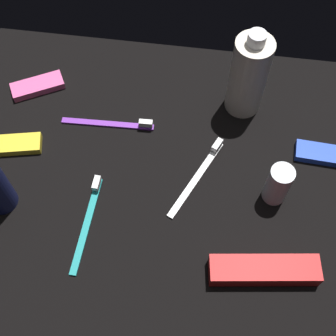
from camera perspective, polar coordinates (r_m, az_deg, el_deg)
The scene contains 10 objects.
ground_plane at distance 84.98cm, azimuth -0.00°, elevation -1.19°, with size 84.00×64.00×1.20cm, color black.
bodywash_bottle at distance 87.80cm, azimuth 9.87°, elevation 11.14°, with size 6.97×6.97×19.00cm.
deodorant_stick at distance 81.05cm, azimuth 13.39°, elevation -1.98°, with size 4.11×4.11×8.54cm, color silver.
toothbrush_white at distance 84.29cm, azimuth 3.90°, elevation -0.58°, with size 8.62×16.85×2.10cm.
toothbrush_purple at distance 90.48cm, azimuth -6.76°, elevation 5.49°, with size 18.03×1.91×2.10cm.
toothbrush_teal at distance 81.37cm, azimuth -9.82°, elevation -6.08°, with size 1.86×18.03×2.10cm.
toothpaste_box_red at distance 77.55cm, azimuth 11.73°, elevation -12.21°, with size 17.60×4.40×3.20cm, color red.
snack_bar_pink at distance 98.84cm, azimuth -15.77°, elevation 9.70°, with size 10.40×4.00×1.50cm, color #E55999.
snack_bar_yellow at distance 91.72cm, azimuth -18.53°, elevation 2.73°, with size 10.40×4.00×1.50cm, color yellow.
snack_bar_blue at distance 90.62cm, azimuth 18.62°, elevation 1.62°, with size 10.40×4.00×1.50cm, color blue.
Camera 1 is at (5.44, -39.71, 74.34)cm, focal length 49.49 mm.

